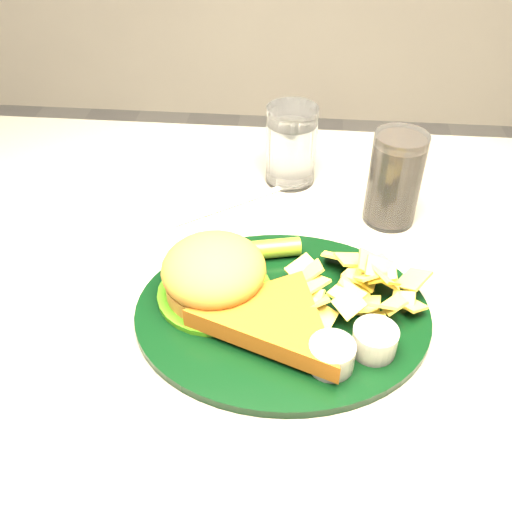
{
  "coord_description": "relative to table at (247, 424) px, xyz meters",
  "views": [
    {
      "loc": [
        0.07,
        -0.58,
        1.25
      ],
      "look_at": [
        0.02,
        -0.04,
        0.8
      ],
      "focal_mm": 40.0,
      "sensor_mm": 36.0,
      "label": 1
    }
  ],
  "objects": [
    {
      "name": "wrapped_straw",
      "position": [
        -0.02,
        0.14,
        0.38
      ],
      "size": [
        0.23,
        0.2,
        0.01
      ],
      "primitive_type": null,
      "rotation": [
        0.0,
        0.0,
        0.65
      ],
      "color": "white",
      "rests_on": "table"
    },
    {
      "name": "dinner_plate",
      "position": [
        0.06,
        -0.09,
        0.42
      ],
      "size": [
        0.38,
        0.32,
        0.08
      ],
      "primitive_type": null,
      "rotation": [
        0.0,
        0.0,
        0.07
      ],
      "color": "black",
      "rests_on": "table"
    },
    {
      "name": "table",
      "position": [
        0.0,
        0.0,
        0.0
      ],
      "size": [
        1.2,
        0.8,
        0.75
      ],
      "primitive_type": null,
      "color": "gray",
      "rests_on": "ground"
    },
    {
      "name": "fork_napkin",
      "position": [
        0.12,
        -0.07,
        0.38
      ],
      "size": [
        0.18,
        0.19,
        0.01
      ],
      "primitive_type": null,
      "rotation": [
        0.0,
        0.0,
        0.51
      ],
      "color": "white",
      "rests_on": "table"
    },
    {
      "name": "cola_glass",
      "position": [
        0.2,
        0.12,
        0.44
      ],
      "size": [
        0.09,
        0.09,
        0.14
      ],
      "primitive_type": "cylinder",
      "rotation": [
        0.0,
        0.0,
        0.19
      ],
      "color": "black",
      "rests_on": "table"
    },
    {
      "name": "water_glass",
      "position": [
        0.05,
        0.22,
        0.44
      ],
      "size": [
        0.09,
        0.09,
        0.13
      ],
      "primitive_type": "cylinder",
      "rotation": [
        0.0,
        0.0,
        0.09
      ],
      "color": "silver",
      "rests_on": "table"
    }
  ]
}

